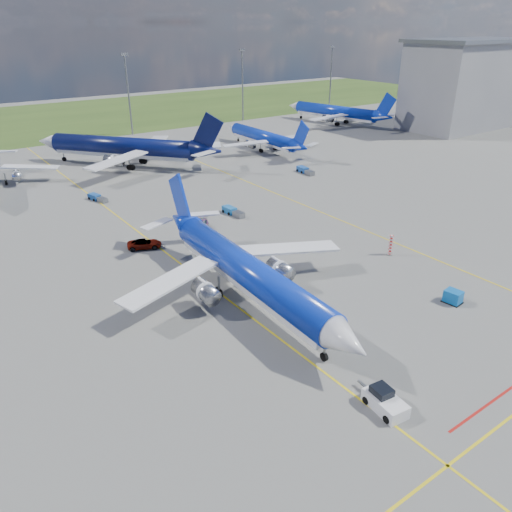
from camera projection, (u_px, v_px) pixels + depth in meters
ground at (283, 341)px, 52.44m from camera, size 400.00×400.00×0.00m
taxiway_lines at (166, 252)px, 72.89m from camera, size 60.25×160.00×0.02m
floodlight_masts at (57, 96)px, 133.23m from camera, size 202.20×0.50×22.70m
terminal_building at (467, 84)px, 154.35m from camera, size 42.00×22.00×26.00m
warning_post at (391, 245)px, 71.41m from camera, size 0.50×0.50×3.00m
bg_jet_n at (125, 166)px, 116.54m from camera, size 59.31×61.00×12.71m
bg_jet_ne at (263, 150)px, 131.37m from camera, size 28.63×37.05×9.52m
bg_jet_ene at (334, 124)px, 165.05m from camera, size 39.90×47.71×11.03m
main_airliner at (248, 300)px, 60.21m from camera, size 34.26×43.84×11.08m
pushback_tug at (384, 401)px, 43.08m from camera, size 2.54×5.67×1.89m
uld_container at (453, 297)px, 59.46m from camera, size 1.78×2.11×1.54m
service_car_b at (144, 244)px, 73.80m from camera, size 5.48×4.04×1.38m
service_car_c at (201, 226)px, 80.27m from camera, size 4.74×5.28×1.47m
baggage_tug_w at (233, 211)px, 86.86m from camera, size 1.66×5.12×1.13m
baggage_tug_c at (97, 198)px, 93.68m from camera, size 2.45×4.89×1.06m
baggage_tug_e at (305, 171)px, 110.67m from camera, size 1.97×5.39×1.18m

